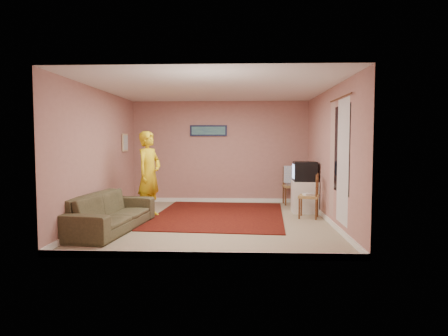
{
  "coord_description": "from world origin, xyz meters",
  "views": [
    {
      "loc": [
        0.53,
        -7.77,
        1.61
      ],
      "look_at": [
        0.18,
        0.6,
        1.02
      ],
      "focal_mm": 32.0,
      "sensor_mm": 36.0,
      "label": 1
    }
  ],
  "objects_px": {
    "person": "(149,174)",
    "crt_tv": "(305,171)",
    "chair_a": "(292,182)",
    "chair_b": "(309,191)",
    "tv_cabinet": "(305,197)",
    "sofa": "(110,212)"
  },
  "relations": [
    {
      "from": "crt_tv",
      "to": "sofa",
      "type": "relative_size",
      "value": 0.23
    },
    {
      "from": "chair_b",
      "to": "sofa",
      "type": "distance_m",
      "value": 3.96
    },
    {
      "from": "chair_a",
      "to": "sofa",
      "type": "distance_m",
      "value": 4.72
    },
    {
      "from": "crt_tv",
      "to": "chair_a",
      "type": "bearing_deg",
      "value": 98.59
    },
    {
      "from": "tv_cabinet",
      "to": "sofa",
      "type": "height_order",
      "value": "tv_cabinet"
    },
    {
      "from": "chair_a",
      "to": "sofa",
      "type": "height_order",
      "value": "chair_a"
    },
    {
      "from": "chair_a",
      "to": "chair_b",
      "type": "xyz_separation_m",
      "value": [
        0.12,
        -1.74,
        -0.01
      ]
    },
    {
      "from": "sofa",
      "to": "person",
      "type": "xyz_separation_m",
      "value": [
        0.41,
        1.32,
        0.57
      ]
    },
    {
      "from": "chair_b",
      "to": "person",
      "type": "distance_m",
      "value": 3.34
    },
    {
      "from": "chair_a",
      "to": "chair_b",
      "type": "height_order",
      "value": "chair_a"
    },
    {
      "from": "crt_tv",
      "to": "person",
      "type": "bearing_deg",
      "value": -168.31
    },
    {
      "from": "sofa",
      "to": "crt_tv",
      "type": "bearing_deg",
      "value": -55.55
    },
    {
      "from": "person",
      "to": "chair_a",
      "type": "bearing_deg",
      "value": -37.71
    },
    {
      "from": "tv_cabinet",
      "to": "person",
      "type": "height_order",
      "value": "person"
    },
    {
      "from": "tv_cabinet",
      "to": "chair_a",
      "type": "xyz_separation_m",
      "value": [
        -0.14,
        1.12,
        0.22
      ]
    },
    {
      "from": "tv_cabinet",
      "to": "chair_a",
      "type": "relative_size",
      "value": 1.37
    },
    {
      "from": "tv_cabinet",
      "to": "crt_tv",
      "type": "xyz_separation_m",
      "value": [
        -0.01,
        0.0,
        0.57
      ]
    },
    {
      "from": "tv_cabinet",
      "to": "crt_tv",
      "type": "relative_size",
      "value": 1.34
    },
    {
      "from": "chair_b",
      "to": "chair_a",
      "type": "bearing_deg",
      "value": -160.58
    },
    {
      "from": "crt_tv",
      "to": "person",
      "type": "height_order",
      "value": "person"
    },
    {
      "from": "person",
      "to": "chair_b",
      "type": "bearing_deg",
      "value": -66.34
    },
    {
      "from": "person",
      "to": "crt_tv",
      "type": "bearing_deg",
      "value": -55.8
    }
  ]
}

